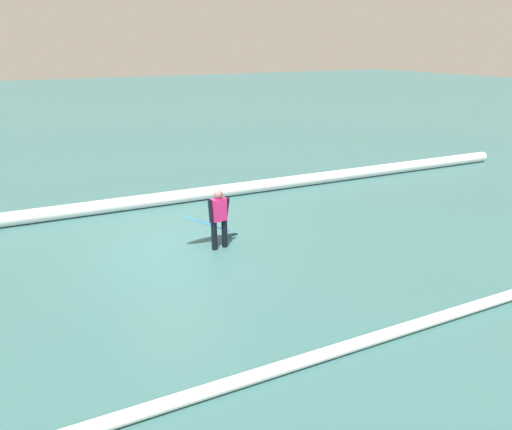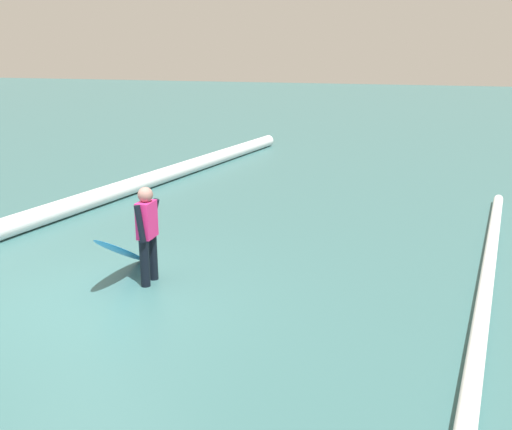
# 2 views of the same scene
# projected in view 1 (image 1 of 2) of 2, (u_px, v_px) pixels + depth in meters

# --- Properties ---
(ground_plane) EXTENTS (124.42, 124.42, 0.00)m
(ground_plane) POSITION_uv_depth(u_px,v_px,m) (175.00, 247.00, 11.07)
(ground_plane) COLOR #356263
(surfer) EXTENTS (0.52, 0.26, 1.45)m
(surfer) POSITION_uv_depth(u_px,v_px,m) (219.00, 216.00, 10.74)
(surfer) COLOR black
(surfer) RESTS_ON ground_plane
(surfboard) EXTENTS (1.71, 0.62, 0.92)m
(surfboard) POSITION_uv_depth(u_px,v_px,m) (210.00, 225.00, 11.20)
(surfboard) COLOR #268CE5
(surfboard) RESTS_ON ground_plane
(wave_crest_foreground) EXTENTS (22.43, 1.75, 0.39)m
(wave_crest_foreground) POSITION_uv_depth(u_px,v_px,m) (231.00, 190.00, 14.75)
(wave_crest_foreground) COLOR white
(wave_crest_foreground) RESTS_ON ground_plane
(wave_crest_midground) EXTENTS (16.95, 1.05, 0.20)m
(wave_crest_midground) POSITION_uv_depth(u_px,v_px,m) (249.00, 378.00, 6.57)
(wave_crest_midground) COLOR white
(wave_crest_midground) RESTS_ON ground_plane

